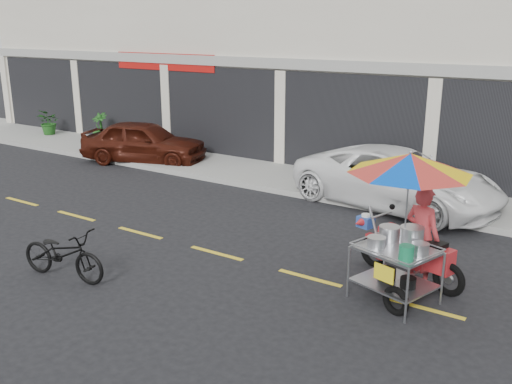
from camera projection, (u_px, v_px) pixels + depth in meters
The scene contains 9 objects.
ground at pixel (310, 278), 9.76m from camera, with size 90.00×90.00×0.00m, color black.
sidewalk at pixel (415, 196), 14.15m from camera, with size 45.00×3.00×0.15m, color gray.
centerline at pixel (310, 278), 9.76m from camera, with size 42.00×0.10×0.01m, color gold.
maroon_sedan at pixel (144, 142), 17.78m from camera, with size 1.56×3.89×1.32m, color #3B120A.
white_pickup at pixel (397, 179), 13.45m from camera, with size 2.28×4.94×1.37m, color white.
plant_tall at pixel (49, 122), 21.63m from camera, with size 0.86×0.75×0.96m, color #1A4A17.
plant_short at pixel (100, 127), 20.31m from camera, with size 0.58×0.58×1.03m, color #1A4A17.
near_bicycle at pixel (63, 254), 9.64m from camera, with size 0.59×1.70×0.89m, color black.
food_vendor_rig at pixel (411, 204), 8.78m from camera, with size 2.39×2.38×2.42m.
Camera 1 is at (4.16, -7.98, 4.17)m, focal length 40.00 mm.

